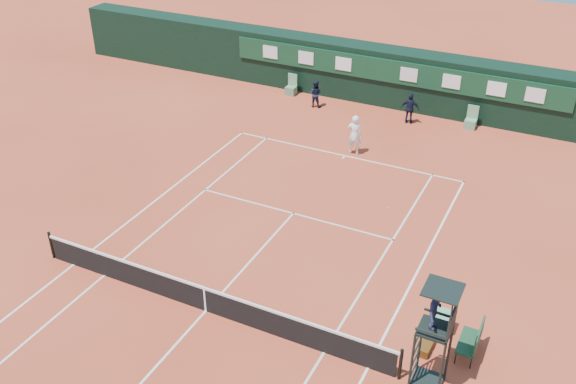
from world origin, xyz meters
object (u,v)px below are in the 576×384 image
Objects in this scene: tennis_net at (205,299)px; cooler at (443,322)px; player_bench at (473,340)px; umpire_chair at (436,317)px; player at (355,135)px.

cooler is at bearing 19.54° from tennis_net.
tennis_net is at bearing -160.46° from cooler.
cooler is at bearing 146.69° from player_bench.
tennis_net is 7.42m from cooler.
tennis_net is 10.75× the size of player_bench.
player_bench reaches higher than cooler.
cooler is (6.99, 2.48, -0.18)m from tennis_net.
player is (-6.88, 12.15, -1.50)m from umpire_chair.
player_bench is at bearing 62.81° from umpire_chair.
umpire_chair is at bearing -117.19° from player_bench.
umpire_chair is at bearing 1.15° from tennis_net.
player is at bearing 124.44° from cooler.
player_bench is (0.86, 1.67, -1.86)m from umpire_chair.
cooler is at bearing 93.68° from umpire_chair.
umpire_chair reaches higher than tennis_net.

